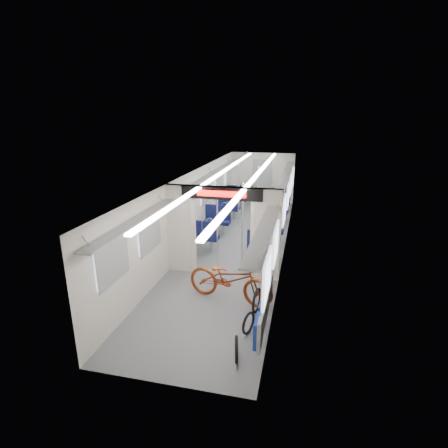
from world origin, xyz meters
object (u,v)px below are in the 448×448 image
at_px(bike_hoop_a, 236,351).
at_px(stanchion_near_left, 217,225).
at_px(seat_bay_far_right, 278,204).
at_px(stanchion_far_left, 239,196).
at_px(bicycle, 230,279).
at_px(flip_bench, 265,305).
at_px(bike_hoop_b, 248,324).
at_px(bike_hoop_c, 257,302).
at_px(seat_bay_far_left, 233,200).
at_px(seat_bay_near_left, 211,225).
at_px(stanchion_far_right, 257,200).
at_px(stanchion_near_right, 242,226).
at_px(seat_bay_near_right, 267,235).

xyz_separation_m(bike_hoop_a, stanchion_near_left, (-1.26, 3.71, 0.95)).
xyz_separation_m(seat_bay_far_right, stanchion_far_left, (-1.29, -1.65, 0.62)).
height_order(bicycle, flip_bench, bicycle).
height_order(bike_hoop_b, stanchion_far_left, stanchion_far_left).
bearing_deg(bike_hoop_a, bike_hoop_c, 85.83).
relative_size(seat_bay_far_left, stanchion_far_left, 0.89).
height_order(seat_bay_near_left, stanchion_far_right, stanchion_far_right).
xyz_separation_m(flip_bench, stanchion_near_right, (-0.96, 2.93, 0.57)).
xyz_separation_m(flip_bench, seat_bay_far_left, (-2.29, 8.11, -0.04)).
bearing_deg(stanchion_near_right, seat_bay_near_right, 65.58).
distance_m(seat_bay_near_left, seat_bay_near_right, 1.94).
xyz_separation_m(seat_bay_far_left, stanchion_far_left, (0.58, -1.73, 0.61)).
distance_m(bicycle, seat_bay_far_right, 7.03).
bearing_deg(bike_hoop_a, seat_bay_near_left, 109.29).
height_order(flip_bench, stanchion_far_left, stanchion_far_left).
height_order(bike_hoop_c, stanchion_far_left, stanchion_far_left).
bearing_deg(stanchion_near_right, bike_hoop_c, -72.13).
distance_m(flip_bench, bike_hoop_b, 0.49).
xyz_separation_m(seat_bay_far_right, stanchion_near_right, (-0.54, -5.10, 0.62)).
bearing_deg(bicycle, flip_bench, -126.81).
relative_size(seat_bay_far_right, stanchion_far_left, 0.86).
relative_size(bike_hoop_b, bike_hoop_c, 0.83).
xyz_separation_m(bicycle, stanchion_near_left, (-0.73, 1.78, 0.63)).
relative_size(bicycle, seat_bay_far_right, 1.01).
relative_size(bike_hoop_a, stanchion_near_left, 0.20).
height_order(bicycle, stanchion_far_left, stanchion_far_left).
distance_m(bicycle, seat_bay_near_left, 3.86).
height_order(bicycle, bike_hoop_b, bicycle).
relative_size(bicycle, stanchion_far_right, 0.86).
bearing_deg(seat_bay_far_left, seat_bay_near_right, -64.85).
xyz_separation_m(bike_hoop_b, bike_hoop_c, (0.05, 0.78, 0.05)).
height_order(bicycle, bike_hoop_c, bicycle).
distance_m(flip_bench, stanchion_near_left, 3.28).
distance_m(stanchion_near_left, stanchion_near_right, 0.66).
height_order(seat_bay_far_left, stanchion_near_right, stanchion_near_right).
distance_m(seat_bay_near_left, seat_bay_far_right, 3.89).
bearing_deg(seat_bay_far_right, stanchion_near_left, -102.79).
relative_size(bicycle, stanchion_near_left, 0.86).
height_order(flip_bench, bike_hoop_c, flip_bench).
bearing_deg(stanchion_near_left, bike_hoop_b, -65.42).
xyz_separation_m(bike_hoop_c, stanchion_near_right, (-0.73, 2.25, 0.91)).
distance_m(seat_bay_far_right, stanchion_near_right, 5.17).
bearing_deg(seat_bay_near_right, bicycle, -98.44).
xyz_separation_m(flip_bench, bike_hoop_b, (-0.28, -0.10, -0.38)).
relative_size(seat_bay_near_right, stanchion_far_right, 0.85).
relative_size(bike_hoop_c, stanchion_near_right, 0.23).
bearing_deg(bike_hoop_b, seat_bay_near_right, 91.85).
relative_size(seat_bay_near_right, stanchion_near_left, 0.85).
bearing_deg(seat_bay_near_right, seat_bay_near_left, 165.11).
bearing_deg(seat_bay_near_left, flip_bench, -63.65).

